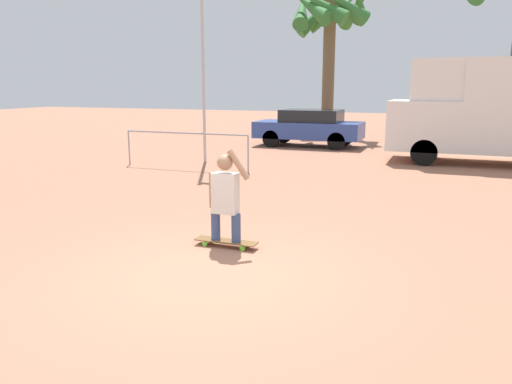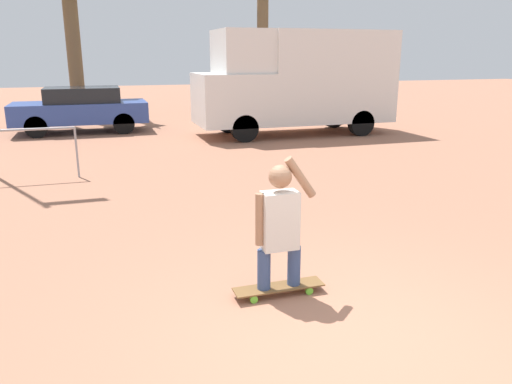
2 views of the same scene
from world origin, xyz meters
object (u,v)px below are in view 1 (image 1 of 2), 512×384
at_px(camper_van, 500,108).
at_px(palm_tree_center_background, 330,17).
at_px(flagpole, 204,22).
at_px(parked_car_blue, 309,127).
at_px(skateboard, 226,242).
at_px(person_skateboarder, 225,194).

bearing_deg(camper_van, palm_tree_center_background, 137.52).
bearing_deg(camper_van, flagpole, -161.98).
bearing_deg(flagpole, parked_car_blue, 69.81).
height_order(skateboard, parked_car_blue, parked_car_blue).
bearing_deg(skateboard, person_skateboarder, 180.00).
bearing_deg(camper_van, parked_car_blue, 159.27).
distance_m(skateboard, person_skateboarder, 0.75).
relative_size(person_skateboarder, palm_tree_center_background, 0.21).
bearing_deg(camper_van, skateboard, -113.42).
height_order(camper_van, flagpole, flagpole).
bearing_deg(parked_car_blue, flagpole, -110.19).
relative_size(palm_tree_center_background, flagpole, 0.89).
relative_size(skateboard, person_skateboarder, 0.70).
distance_m(skateboard, parked_car_blue, 13.13).
relative_size(parked_car_blue, flagpole, 0.55).
xyz_separation_m(person_skateboarder, camper_van, (4.51, 10.41, 0.90)).
bearing_deg(flagpole, palm_tree_center_background, 78.60).
bearing_deg(flagpole, skateboard, -61.71).
xyz_separation_m(person_skateboarder, flagpole, (-4.10, 7.61, 3.48)).
xyz_separation_m(skateboard, person_skateboarder, (-0.00, 0.00, 0.75)).
relative_size(camper_van, flagpole, 0.81).
height_order(person_skateboarder, flagpole, flagpole).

